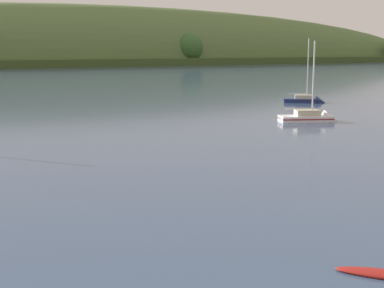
% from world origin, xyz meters
% --- Properties ---
extents(far_shoreline_hill, '(586.05, 89.95, 60.30)m').
position_xyz_m(far_shoreline_hill, '(66.46, 272.25, 0.16)').
color(far_shoreline_hill, '#3C4E24').
rests_on(far_shoreline_hill, ground).
extents(sailboat_near_mooring, '(6.45, 5.42, 10.87)m').
position_xyz_m(sailboat_near_mooring, '(34.69, 65.75, 0.21)').
color(sailboat_near_mooring, navy).
rests_on(sailboat_near_mooring, ground).
extents(sailboat_midwater_white, '(7.22, 4.79, 10.39)m').
position_xyz_m(sailboat_midwater_white, '(20.99, 47.58, 0.21)').
color(sailboat_midwater_white, white).
rests_on(sailboat_midwater_white, ground).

